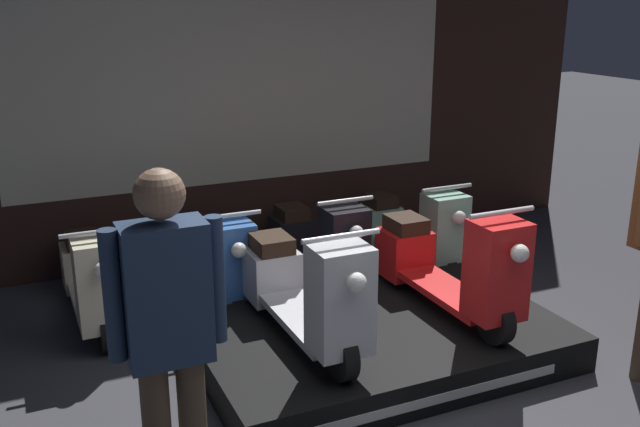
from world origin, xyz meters
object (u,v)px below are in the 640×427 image
at_px(scooter_backrow_0, 93,280).
at_px(scooter_backrow_3, 412,231).
at_px(scooter_backrow_2, 318,245).
at_px(scooter_backrow_1, 213,261).
at_px(scooter_display_right, 449,266).
at_px(person_left_browsing, 168,327).
at_px(scooter_display_left, 305,292).

distance_m(scooter_backrow_0, scooter_backrow_3, 2.74).
height_order(scooter_backrow_2, scooter_backrow_3, same).
bearing_deg(scooter_backrow_1, scooter_backrow_2, 0.00).
height_order(scooter_display_right, person_left_browsing, person_left_browsing).
xyz_separation_m(scooter_display_left, scooter_backrow_0, (-1.12, 1.37, -0.24)).
height_order(scooter_display_right, scooter_backrow_1, scooter_display_right).
xyz_separation_m(scooter_display_right, scooter_backrow_3, (0.55, 1.37, -0.24)).
height_order(scooter_backrow_1, scooter_backrow_3, same).
distance_m(scooter_display_left, scooter_backrow_0, 1.79).
bearing_deg(scooter_backrow_1, person_left_browsing, -109.98).
height_order(scooter_backrow_0, scooter_backrow_3, same).
xyz_separation_m(scooter_backrow_0, person_left_browsing, (0.08, -2.30, 0.63)).
bearing_deg(scooter_backrow_0, scooter_display_right, -31.98).
height_order(scooter_display_left, person_left_browsing, person_left_browsing).
distance_m(scooter_backrow_0, scooter_backrow_2, 1.83).
height_order(scooter_display_left, scooter_backrow_3, scooter_display_left).
distance_m(scooter_backrow_0, person_left_browsing, 2.39).
distance_m(scooter_backrow_3, person_left_browsing, 3.58).
xyz_separation_m(scooter_backrow_1, scooter_backrow_3, (1.83, 0.00, 0.00)).
distance_m(scooter_backrow_1, person_left_browsing, 2.53).
bearing_deg(scooter_display_left, scooter_backrow_2, 62.73).
relative_size(scooter_display_left, scooter_backrow_3, 1.00).
xyz_separation_m(scooter_display_left, scooter_backrow_3, (1.62, 1.37, -0.24)).
relative_size(scooter_display_left, scooter_display_right, 1.00).
relative_size(scooter_backrow_2, person_left_browsing, 0.90).
bearing_deg(scooter_backrow_2, scooter_backrow_1, 180.00).
bearing_deg(scooter_backrow_3, scooter_backrow_2, 180.00).
relative_size(scooter_display_right, scooter_backrow_0, 1.00).
bearing_deg(scooter_display_right, scooter_backrow_3, 68.22).
xyz_separation_m(scooter_display_left, person_left_browsing, (-1.04, -0.93, 0.38)).
bearing_deg(person_left_browsing, scooter_backrow_0, 91.94).
distance_m(scooter_backrow_1, scooter_backrow_2, 0.91).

